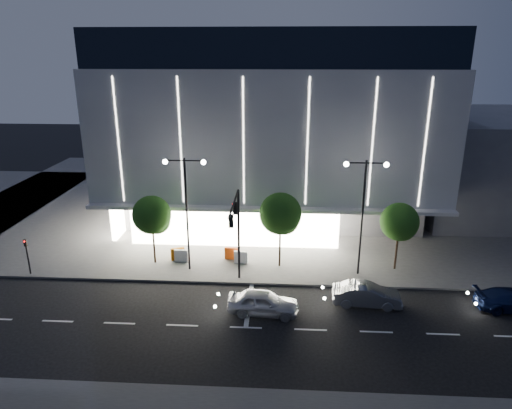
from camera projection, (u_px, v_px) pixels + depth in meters
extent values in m
plane|color=black|center=(217.00, 313.00, 29.80)|extent=(160.00, 160.00, 0.00)
cube|color=#474747|center=(290.00, 201.00, 52.22)|extent=(70.00, 40.00, 0.15)
cube|color=#4C4C51|center=(272.00, 184.00, 51.72)|extent=(28.00, 21.00, 4.00)
cube|color=#97969C|center=(273.00, 120.00, 47.44)|extent=(30.00, 25.00, 11.00)
cube|color=black|center=(274.00, 49.00, 45.22)|extent=(29.40, 24.50, 3.00)
cube|color=white|center=(234.00, 226.00, 39.30)|extent=(18.00, 0.40, 3.60)
cube|color=white|center=(131.00, 204.00, 44.91)|extent=(0.40, 10.00, 3.60)
cube|color=#97969C|center=(268.00, 207.00, 37.52)|extent=(30.00, 2.00, 0.30)
cube|color=white|center=(269.00, 143.00, 35.59)|extent=(24.00, 0.06, 10.00)
cube|color=#4C4C51|center=(484.00, 161.00, 49.49)|extent=(16.00, 20.00, 10.00)
cylinder|color=black|center=(239.00, 236.00, 33.18)|extent=(0.18, 0.18, 7.00)
cylinder|color=black|center=(234.00, 203.00, 29.32)|extent=(0.14, 5.80, 0.14)
cube|color=black|center=(235.00, 208.00, 30.18)|extent=(0.28, 0.18, 0.85)
cube|color=black|center=(231.00, 221.00, 27.90)|extent=(0.28, 0.18, 0.85)
sphere|color=#FF0C0C|center=(233.00, 204.00, 30.09)|extent=(0.14, 0.14, 0.14)
cylinder|color=black|center=(187.00, 217.00, 34.22)|extent=(0.16, 0.16, 9.00)
cylinder|color=black|center=(175.00, 160.00, 32.89)|extent=(1.40, 0.10, 0.10)
cylinder|color=black|center=(194.00, 161.00, 32.82)|extent=(1.40, 0.10, 0.10)
sphere|color=white|center=(165.00, 162.00, 32.96)|extent=(0.36, 0.36, 0.36)
sphere|color=white|center=(203.00, 162.00, 32.81)|extent=(0.36, 0.36, 0.36)
cylinder|color=black|center=(362.00, 220.00, 33.50)|extent=(0.16, 0.16, 9.00)
cylinder|color=black|center=(356.00, 163.00, 32.17)|extent=(1.40, 0.10, 0.10)
cylinder|color=black|center=(376.00, 163.00, 32.09)|extent=(1.40, 0.10, 0.10)
sphere|color=white|center=(346.00, 164.00, 32.24)|extent=(0.36, 0.36, 0.36)
sphere|color=white|center=(386.00, 165.00, 32.08)|extent=(0.36, 0.36, 0.36)
cylinder|color=black|center=(28.00, 257.00, 34.42)|extent=(0.12, 0.12, 3.00)
cube|color=black|center=(25.00, 243.00, 34.04)|extent=(0.22, 0.16, 0.55)
sphere|color=#FF0C0C|center=(24.00, 242.00, 33.89)|extent=(0.10, 0.10, 0.10)
cylinder|color=black|center=(154.00, 242.00, 36.16)|extent=(0.16, 0.16, 3.78)
sphere|color=#183E11|center=(152.00, 215.00, 35.42)|extent=(3.02, 3.02, 3.02)
sphere|color=#183E11|center=(157.00, 221.00, 35.77)|extent=(2.16, 2.16, 2.16)
sphere|color=#183E11|center=(148.00, 219.00, 35.40)|extent=(1.94, 1.94, 1.94)
cylinder|color=black|center=(280.00, 244.00, 35.56)|extent=(0.16, 0.16, 4.06)
sphere|color=#183E11|center=(280.00, 214.00, 34.77)|extent=(3.25, 3.25, 3.25)
sphere|color=#183E11|center=(284.00, 220.00, 35.13)|extent=(2.32, 2.32, 2.32)
sphere|color=#183E11|center=(277.00, 218.00, 34.75)|extent=(2.09, 2.09, 2.09)
cylinder|color=black|center=(397.00, 249.00, 35.13)|extent=(0.16, 0.16, 3.64)
sphere|color=#183E11|center=(399.00, 222.00, 34.42)|extent=(2.91, 2.91, 2.91)
sphere|color=#183E11|center=(402.00, 227.00, 34.75)|extent=(2.08, 2.08, 2.08)
sphere|color=#183E11|center=(396.00, 226.00, 34.39)|extent=(1.87, 1.87, 1.87)
imported|color=#B4B6BD|center=(263.00, 302.00, 29.59)|extent=(4.78, 2.25, 1.58)
imported|color=gray|center=(367.00, 295.00, 30.60)|extent=(4.66, 1.88, 1.50)
cube|color=#C5660A|center=(178.00, 254.00, 37.09)|extent=(1.10, 0.69, 1.00)
cube|color=#BDBDBD|center=(181.00, 256.00, 36.74)|extent=(1.10, 0.26, 1.00)
cube|color=#C6400B|center=(231.00, 253.00, 37.13)|extent=(1.12, 0.37, 1.00)
cube|color=white|center=(241.00, 257.00, 36.48)|extent=(1.12, 0.36, 1.00)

